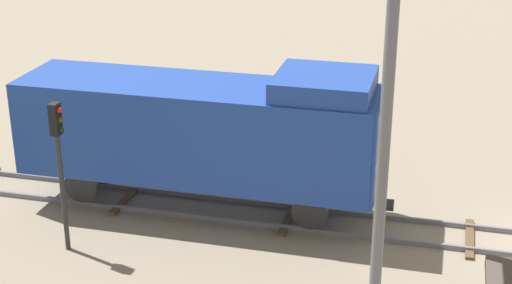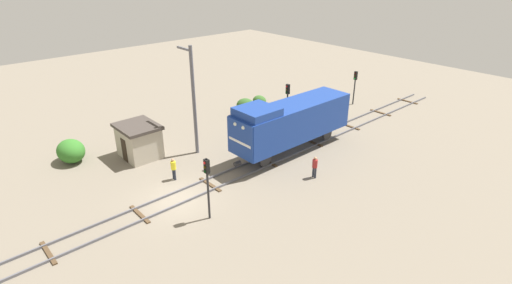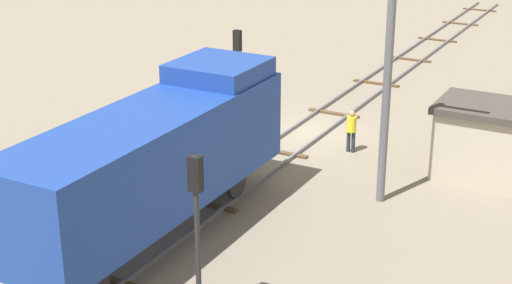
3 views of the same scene
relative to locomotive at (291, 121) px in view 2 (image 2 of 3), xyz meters
The scene contains 14 objects.
ground_plane 11.20m from the locomotive, 90.00° to the right, with size 97.95×97.95×0.00m, color #756B5B.
railway_track 11.19m from the locomotive, 90.00° to the right, with size 2.40×65.30×0.16m.
locomotive is the anchor object (origin of this frame).
traffic_signal_near 10.96m from the locomotive, 73.03° to the right, with size 0.32×0.34×4.11m.
traffic_signal_mid 4.60m from the locomotive, 137.78° to the left, with size 0.32×0.34×4.44m.
traffic_signal_far 14.22m from the locomotive, 104.66° to the left, with size 0.32×0.34×3.68m.
worker_near_track 10.06m from the locomotive, 104.03° to the right, with size 0.38×0.38×1.70m.
worker_by_signal 4.89m from the locomotive, 22.83° to the right, with size 0.38×0.38×1.70m.
catenary_mast 7.96m from the locomotive, 130.87° to the right, with size 1.94×0.28×8.85m.
relay_hut 12.32m from the locomotive, 127.79° to the right, with size 3.50×2.90×2.74m.
bush_near 17.57m from the locomotive, 125.88° to the right, with size 2.52×2.06×1.83m, color #327126.
bush_mid 9.81m from the locomotive, 117.86° to the left, with size 2.65×2.17×1.93m, color #217426.
bush_far 9.98m from the locomotive, 161.58° to the left, with size 2.18×1.78×1.58m, color #345B26.
bush_back 11.71m from the locomotive, 150.54° to the left, with size 1.61×1.32×1.17m, color #365F26.
Camera 2 is at (20.46, -11.13, 14.77)m, focal length 28.00 mm.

